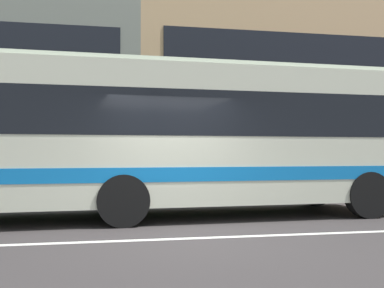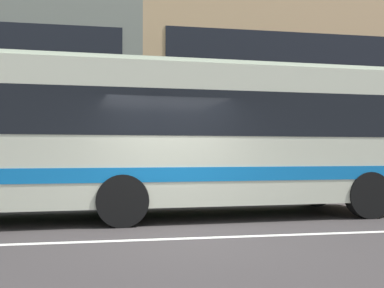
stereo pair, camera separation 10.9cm
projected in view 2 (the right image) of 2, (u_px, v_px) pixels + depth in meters
The scene contains 5 objects.
ground_plane at pixel (184, 239), 7.49m from camera, with size 160.00×160.00×0.00m, color #363232.
lane_centre_line at pixel (184, 239), 7.49m from camera, with size 60.00×0.16×0.01m, color silver.
hedge_row_far at pixel (41, 186), 13.33m from camera, with size 16.44×1.10×0.90m, color #184F1C.
apartment_block_right at pixel (337, 93), 26.33m from camera, with size 23.23×11.54×9.73m.
transit_bus at pixel (150, 134), 9.99m from camera, with size 11.22×3.02×3.31m.
Camera 2 is at (-1.23, -7.41, 1.41)m, focal length 42.85 mm.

